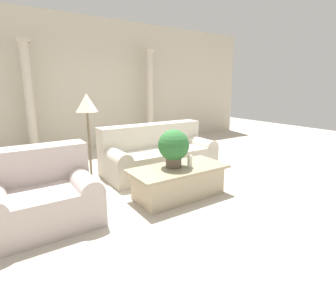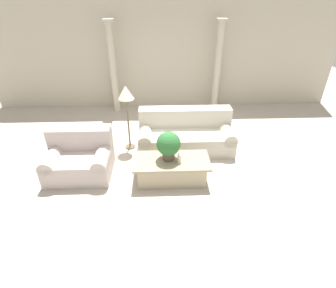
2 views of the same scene
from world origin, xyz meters
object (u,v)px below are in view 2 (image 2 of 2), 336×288
object	(u,v)px
sofa_long	(185,134)
coffee_table	(171,169)
loveseat	(80,157)
floor_lamp	(126,96)
potted_plant	(169,145)

from	to	relation	value
sofa_long	coffee_table	distance (m)	1.24
loveseat	floor_lamp	world-z (taller)	floor_lamp
sofa_long	potted_plant	distance (m)	1.27
sofa_long	loveseat	bearing A→B (deg)	-157.85
coffee_table	floor_lamp	size ratio (longest dim) A/B	0.96
sofa_long	loveseat	world-z (taller)	same
sofa_long	floor_lamp	distance (m)	1.55
loveseat	coffee_table	xyz separation A→B (m)	(1.77, -0.30, -0.12)
potted_plant	coffee_table	bearing A→B (deg)	-42.92
coffee_table	sofa_long	bearing A→B (deg)	72.24
loveseat	coffee_table	world-z (taller)	loveseat
coffee_table	potted_plant	bearing A→B (deg)	137.08
coffee_table	potted_plant	size ratio (longest dim) A/B	2.59
potted_plant	floor_lamp	size ratio (longest dim) A/B	0.37
loveseat	floor_lamp	xyz separation A→B (m)	(0.88, 0.91, 0.89)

